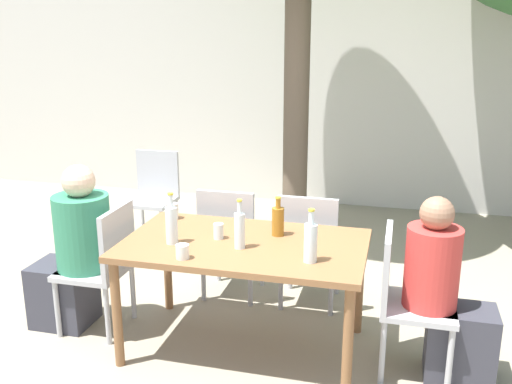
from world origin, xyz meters
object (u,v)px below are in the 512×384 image
object	(u,v)px
person_seated_0	(74,255)
patio_chair_1	(404,294)
water_bottle_3	(172,224)
drinking_glass_2	(182,252)
water_bottle_1	(311,241)
drinking_glass_0	(218,231)
patio_chair_3	(309,244)
person_seated_1	(446,300)
amber_bottle_0	(278,220)
dining_table_front	(244,254)
drinking_glass_1	(173,211)
patio_chair_4	(154,192)
patio_chair_2	(230,237)
water_bottle_2	(239,229)
patio_chair_0	(104,261)

from	to	relation	value
person_seated_0	patio_chair_1	bearing A→B (deg)	90.00
water_bottle_3	drinking_glass_2	world-z (taller)	water_bottle_3
water_bottle_1	water_bottle_3	world-z (taller)	water_bottle_3
person_seated_0	water_bottle_3	bearing A→B (deg)	80.84
drinking_glass_0	patio_chair_1	bearing A→B (deg)	-1.07
patio_chair_1	patio_chair_3	world-z (taller)	same
person_seated_1	amber_bottle_0	world-z (taller)	person_seated_1
dining_table_front	drinking_glass_2	xyz separation A→B (m)	(-0.28, -0.35, 0.12)
amber_bottle_0	drinking_glass_2	distance (m)	0.70
drinking_glass_1	drinking_glass_2	bearing A→B (deg)	-63.18
dining_table_front	drinking_glass_1	distance (m)	0.72
drinking_glass_2	person_seated_1	bearing A→B (deg)	12.90
patio_chair_3	patio_chair_4	world-z (taller)	same
patio_chair_2	drinking_glass_1	world-z (taller)	patio_chair_2
water_bottle_3	drinking_glass_0	world-z (taller)	water_bottle_3
water_bottle_2	drinking_glass_0	distance (m)	0.23
patio_chair_1	amber_bottle_0	distance (m)	0.91
drinking_glass_1	drinking_glass_2	xyz separation A→B (m)	(0.34, -0.68, -0.01)
patio_chair_3	person_seated_1	size ratio (longest dim) A/B	0.80
amber_bottle_0	drinking_glass_1	world-z (taller)	amber_bottle_0
water_bottle_1	drinking_glass_2	bearing A→B (deg)	-169.15
person_seated_1	water_bottle_1	bearing A→B (deg)	104.78
patio_chair_3	water_bottle_1	xyz separation A→B (m)	(0.15, -0.90, 0.36)
person_seated_1	patio_chair_0	bearing A→B (deg)	90.00
water_bottle_3	patio_chair_4	bearing A→B (deg)	117.75
person_seated_1	water_bottle_3	bearing A→B (deg)	94.37
amber_bottle_0	person_seated_0	bearing A→B (deg)	-172.72
patio_chair_0	drinking_glass_0	xyz separation A→B (m)	(0.83, 0.02, 0.29)
dining_table_front	drinking_glass_0	size ratio (longest dim) A/B	15.24
dining_table_front	drinking_glass_0	distance (m)	0.22
person_seated_0	water_bottle_3	distance (m)	0.88
person_seated_0	water_bottle_1	xyz separation A→B (m)	(1.69, -0.21, 0.34)
drinking_glass_0	patio_chair_3	bearing A→B (deg)	53.91
patio_chair_4	person_seated_0	size ratio (longest dim) A/B	0.76
patio_chair_1	water_bottle_2	bearing A→B (deg)	95.80
drinking_glass_0	drinking_glass_1	world-z (taller)	drinking_glass_1
patio_chair_4	drinking_glass_0	size ratio (longest dim) A/B	8.95
amber_bottle_0	patio_chair_1	bearing A→B (deg)	-12.36
amber_bottle_0	drinking_glass_1	bearing A→B (deg)	169.62
patio_chair_1	drinking_glass_1	world-z (taller)	patio_chair_1
patio_chair_0	drinking_glass_1	size ratio (longest dim) A/B	7.99
patio_chair_3	drinking_glass_0	bearing A→B (deg)	53.91
person_seated_0	drinking_glass_2	xyz separation A→B (m)	(0.96, -0.35, 0.26)
water_bottle_2	person_seated_1	bearing A→B (deg)	4.68
patio_chair_0	water_bottle_1	size ratio (longest dim) A/B	2.82
dining_table_front	patio_chair_3	world-z (taller)	patio_chair_3
person_seated_0	amber_bottle_0	bearing A→B (deg)	97.28
patio_chair_0	patio_chair_3	size ratio (longest dim) A/B	1.00
patio_chair_2	water_bottle_1	xyz separation A→B (m)	(0.77, -0.90, 0.36)
patio_chair_4	dining_table_front	bearing A→B (deg)	-50.69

